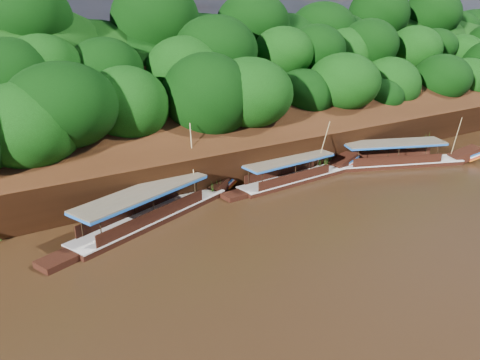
% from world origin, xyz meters
% --- Properties ---
extents(ground, '(160.00, 160.00, 0.00)m').
position_xyz_m(ground, '(0.00, 0.00, 0.00)').
color(ground, black).
rests_on(ground, ground).
extents(riverbank, '(120.00, 30.06, 19.40)m').
position_xyz_m(riverbank, '(-0.01, 22.73, 1.89)').
color(riverbank, black).
rests_on(riverbank, ground).
extents(boat_0, '(14.09, 7.17, 5.16)m').
position_xyz_m(boat_0, '(14.22, 5.99, 0.53)').
color(boat_0, black).
rests_on(boat_0, ground).
extents(boat_1, '(12.91, 2.74, 5.51)m').
position_xyz_m(boat_1, '(2.90, 8.26, 0.50)').
color(boat_1, black).
rests_on(boat_1, ground).
extents(boat_2, '(15.35, 7.25, 6.50)m').
position_xyz_m(boat_2, '(-10.25, 7.74, 0.56)').
color(boat_2, black).
rests_on(boat_2, ground).
extents(reeds, '(49.99, 2.13, 2.08)m').
position_xyz_m(reeds, '(-3.28, 9.44, 0.87)').
color(reeds, '#346F1B').
rests_on(reeds, ground).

